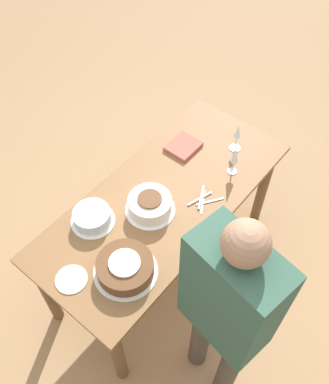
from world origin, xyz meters
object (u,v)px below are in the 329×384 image
(cake_front_chocolate, at_px, (125,267))
(wine_glass_far, at_px, (237,134))
(cake_back_decorated, at_px, (92,217))
(wine_glass_near, at_px, (235,156))
(cake_center_white, at_px, (150,205))
(person_cutting, at_px, (227,308))

(cake_front_chocolate, bearing_deg, wine_glass_far, 2.79)
(cake_back_decorated, relative_size, wine_glass_far, 1.24)
(wine_glass_near, bearing_deg, cake_center_white, 159.52)
(cake_center_white, bearing_deg, cake_back_decorated, 143.03)
(person_cutting, bearing_deg, cake_front_chocolate, 19.21)
(cake_center_white, height_order, cake_front_chocolate, cake_center_white)
(wine_glass_far, xyz_separation_m, person_cutting, (-0.99, -0.59, 0.06))
(cake_back_decorated, bearing_deg, cake_center_white, -36.97)
(cake_back_decorated, relative_size, person_cutting, 0.16)
(cake_front_chocolate, xyz_separation_m, person_cutting, (0.09, -0.54, 0.14))
(cake_back_decorated, height_order, wine_glass_near, wine_glass_near)
(cake_center_white, height_order, wine_glass_far, wine_glass_far)
(wine_glass_near, height_order, wine_glass_far, wine_glass_near)
(wine_glass_far, relative_size, person_cutting, 0.13)
(cake_center_white, height_order, person_cutting, person_cutting)
(wine_glass_far, bearing_deg, wine_glass_near, -150.98)
(cake_center_white, bearing_deg, wine_glass_far, -8.26)
(cake_center_white, distance_m, cake_front_chocolate, 0.40)
(wine_glass_near, bearing_deg, person_cutting, -148.81)
(cake_back_decorated, height_order, person_cutting, person_cutting)
(cake_front_chocolate, bearing_deg, person_cutting, -80.70)
(cake_back_decorated, xyz_separation_m, wine_glass_near, (0.79, -0.39, 0.10))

